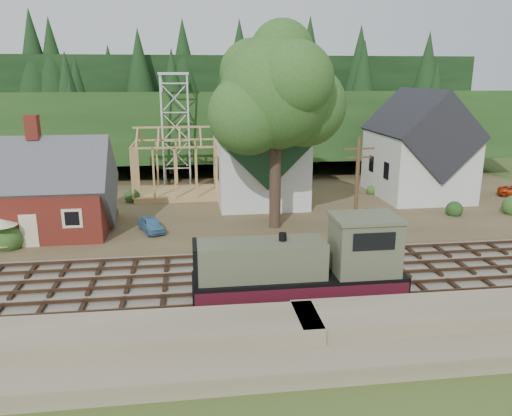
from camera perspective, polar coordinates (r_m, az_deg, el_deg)
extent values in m
plane|color=#384C1E|center=(30.68, 1.61, -8.29)|extent=(140.00, 140.00, 0.00)
cube|color=#7F7259|center=(23.24, 5.11, -16.46)|extent=(64.00, 5.00, 1.60)
cube|color=#726B5B|center=(30.64, 1.61, -8.15)|extent=(64.00, 11.00, 0.16)
cube|color=brown|center=(47.57, -1.86, 0.36)|extent=(64.00, 26.00, 0.30)
cube|color=#1E3F19|center=(71.01, -3.84, 5.06)|extent=(70.00, 28.96, 12.74)
cube|color=black|center=(86.79, -4.57, 6.84)|extent=(80.00, 20.00, 12.00)
cube|color=#5D1F15|center=(41.65, -23.29, -0.06)|extent=(10.00, 7.00, 3.80)
cube|color=#4C4C51|center=(41.24, -23.56, 2.49)|extent=(10.80, 7.41, 7.41)
cube|color=#5D1F15|center=(40.63, -24.18, 8.42)|extent=(0.90, 0.90, 1.80)
cube|color=beige|center=(38.58, -24.52, -2.40)|extent=(1.20, 0.06, 2.40)
cube|color=silver|center=(49.03, 0.21, 4.81)|extent=(8.00, 12.00, 6.40)
cube|color=#1B3B23|center=(48.58, 0.21, 8.53)|extent=(8.40, 12.96, 8.40)
cube|color=silver|center=(42.48, 1.34, 10.33)|extent=(2.40, 2.40, 4.00)
cone|color=#1B3B23|center=(42.34, 1.36, 14.78)|extent=(5.37, 5.37, 2.60)
cube|color=silver|center=(52.70, 17.93, 4.80)|extent=(8.00, 10.00, 6.40)
cube|color=black|center=(52.27, 18.21, 8.25)|extent=(8.40, 10.80, 8.40)
cube|color=tan|center=(51.16, -9.02, 1.68)|extent=(8.00, 6.00, 0.50)
cube|color=tan|center=(50.08, -9.33, 9.11)|extent=(8.00, 0.18, 0.18)
cube|color=silver|center=(54.80, -10.66, 8.58)|extent=(0.18, 0.18, 12.00)
cube|color=silver|center=(54.73, -7.69, 8.70)|extent=(0.18, 0.18, 12.00)
cube|color=silver|center=(57.58, -10.52, 8.88)|extent=(0.18, 0.18, 12.00)
cube|color=silver|center=(57.52, -7.71, 8.99)|extent=(0.18, 0.18, 12.00)
cube|color=silver|center=(55.85, -9.41, 14.92)|extent=(3.20, 3.20, 0.25)
cylinder|color=#38281E|center=(39.18, 2.21, 3.43)|extent=(0.90, 0.90, 8.00)
sphere|color=#2C5821|center=(38.42, 2.31, 12.98)|extent=(8.40, 8.40, 8.40)
sphere|color=#2C5821|center=(39.94, 5.65, 11.55)|extent=(6.40, 6.40, 6.40)
sphere|color=#2C5821|center=(37.39, -0.89, 10.63)|extent=(6.00, 6.00, 6.00)
cylinder|color=#4C331E|center=(35.92, 11.40, 1.60)|extent=(0.28, 0.28, 8.00)
cube|color=#4C331E|center=(35.34, 11.67, 6.66)|extent=(2.20, 0.12, 0.12)
cube|color=#4C331E|center=(35.43, 11.62, 5.70)|extent=(1.80, 0.12, 0.12)
cube|color=black|center=(28.05, 4.91, -9.92)|extent=(11.43, 2.38, 0.33)
cube|color=black|center=(27.76, 4.94, -8.60)|extent=(11.43, 2.76, 1.05)
cube|color=#5B5D44|center=(26.83, 0.61, -5.88)|extent=(6.86, 2.19, 2.00)
cube|color=#5B5D44|center=(28.00, 12.31, -4.19)|extent=(3.43, 2.67, 3.05)
cube|color=#5B5D44|center=(27.54, 12.48, -1.09)|extent=(3.62, 2.86, 0.19)
cube|color=black|center=(26.60, 13.36, -3.76)|extent=(2.29, 0.06, 0.95)
cube|color=#470F1C|center=(26.52, 5.60, -9.78)|extent=(11.43, 0.04, 0.67)
cube|color=#470F1C|center=(29.02, 4.34, -7.51)|extent=(11.43, 0.04, 0.67)
cylinder|color=black|center=(26.64, 3.06, -3.55)|extent=(0.42, 0.42, 0.67)
imported|color=#548AB4|center=(39.64, -11.90, -1.84)|extent=(2.57, 3.71, 1.17)
cylinder|color=silver|center=(38.68, -26.93, -2.92)|extent=(0.09, 0.09, 2.04)
cylinder|color=tan|center=(38.85, -26.82, -3.77)|extent=(1.30, 1.30, 0.07)
cone|color=beige|center=(38.41, -27.11, -1.47)|extent=(2.04, 2.04, 0.46)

